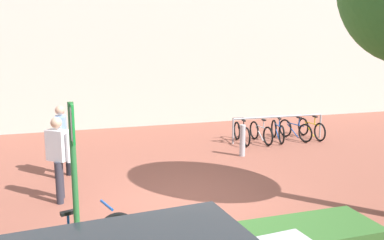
{
  "coord_description": "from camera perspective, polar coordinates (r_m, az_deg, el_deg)",
  "views": [
    {
      "loc": [
        -2.3,
        -7.35,
        3.14
      ],
      "look_at": [
        0.55,
        1.52,
        1.4
      ],
      "focal_mm": 38.4,
      "sensor_mm": 36.0,
      "label": 1
    }
  ],
  "objects": [
    {
      "name": "ground_plane",
      "position": [
        8.32,
        -0.4,
        -11.59
      ],
      "size": [
        60.0,
        60.0,
        0.0
      ],
      "primitive_type": "plane",
      "color": "brown"
    },
    {
      "name": "parking_sign_post",
      "position": [
        5.68,
        -16.11,
        -5.89
      ],
      "size": [
        0.08,
        0.36,
        2.4
      ],
      "color": "#2D7238",
      "rests_on": "ground"
    },
    {
      "name": "bike_rack_cluster",
      "position": [
        13.7,
        11.82,
        -1.41
      ],
      "size": [
        3.21,
        1.65,
        0.83
      ],
      "color": "#99999E",
      "rests_on": "ground"
    },
    {
      "name": "bollard_steel",
      "position": [
        11.65,
        7.02,
        -2.85
      ],
      "size": [
        0.16,
        0.16,
        0.9
      ],
      "primitive_type": "cylinder",
      "color": "#ADADB2",
      "rests_on": "ground"
    },
    {
      "name": "person_shirt_white",
      "position": [
        8.6,
        -18.1,
        -4.48
      ],
      "size": [
        0.49,
        0.44,
        1.72
      ],
      "color": "#2D2D38",
      "rests_on": "ground"
    },
    {
      "name": "person_casual_tan",
      "position": [
        10.15,
        -17.68,
        -2.2
      ],
      "size": [
        0.4,
        0.61,
        1.72
      ],
      "color": "black",
      "rests_on": "ground"
    }
  ]
}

